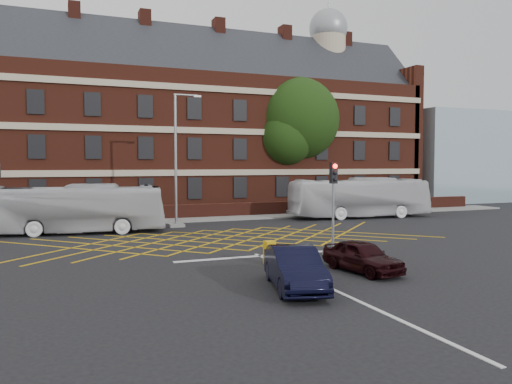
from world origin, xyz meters
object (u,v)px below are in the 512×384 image
object	(u,v)px
street_lamp	(177,181)
utility_cabinet	(270,253)
car_maroon	(362,256)
deciduous_tree	(297,125)
bus_right	(360,198)
traffic_light_near	(333,217)
bus_left	(74,209)
car_navy	(295,268)

from	to	relation	value
street_lamp	utility_cabinet	size ratio (longest dim) A/B	9.07
car_maroon	deciduous_tree	xyz separation A→B (m)	(9.57, 25.30, 7.18)
utility_cabinet	bus_right	bearing A→B (deg)	45.97
traffic_light_near	street_lamp	bearing A→B (deg)	108.36
traffic_light_near	utility_cabinet	size ratio (longest dim) A/B	4.36
bus_left	car_maroon	world-z (taller)	bus_left
traffic_light_near	bus_right	bearing A→B (deg)	52.72
car_maroon	bus_right	bearing A→B (deg)	49.07
car_maroon	traffic_light_near	world-z (taller)	traffic_light_near
bus_right	car_maroon	distance (m)	20.20
car_navy	deciduous_tree	bearing A→B (deg)	77.45
bus_left	bus_right	bearing A→B (deg)	-78.22
car_navy	deciduous_tree	world-z (taller)	deciduous_tree
bus_left	deciduous_tree	xyz separation A→B (m)	(19.72, 9.64, 6.30)
bus_right	car_navy	bearing A→B (deg)	146.96
deciduous_tree	utility_cabinet	size ratio (longest dim) A/B	12.47
bus_right	street_lamp	bearing A→B (deg)	96.85
traffic_light_near	utility_cabinet	distance (m)	3.80
deciduous_tree	street_lamp	world-z (taller)	deciduous_tree
car_maroon	traffic_light_near	distance (m)	3.73
bus_right	car_maroon	size ratio (longest dim) A/B	3.09
car_maroon	street_lamp	size ratio (longest dim) A/B	0.41
bus_right	deciduous_tree	xyz separation A→B (m)	(-1.40, 8.36, 6.23)
street_lamp	deciduous_tree	bearing A→B (deg)	33.46
bus_right	car_navy	xyz separation A→B (m)	(-14.58, -18.35, -0.86)
bus_left	street_lamp	size ratio (longest dim) A/B	1.21
traffic_light_near	street_lamp	distance (m)	13.86
car_maroon	traffic_light_near	xyz separation A→B (m)	(0.71, 3.48, 1.14)
bus_right	bus_left	bearing A→B (deg)	98.90
bus_left	utility_cabinet	world-z (taller)	bus_left
bus_left	street_lamp	xyz separation A→B (m)	(6.52, 0.92, 1.55)
car_maroon	street_lamp	xyz separation A→B (m)	(-3.64, 16.58, 2.43)
traffic_light_near	deciduous_tree	bearing A→B (deg)	67.92
traffic_light_near	street_lamp	size ratio (longest dim) A/B	0.48
bus_right	traffic_light_near	xyz separation A→B (m)	(-10.25, -13.46, 0.19)
bus_left	deciduous_tree	bearing A→B (deg)	-55.63
car_navy	car_maroon	size ratio (longest dim) A/B	1.17
bus_right	deciduous_tree	bearing A→B (deg)	14.91
car_maroon	utility_cabinet	bearing A→B (deg)	127.70
car_navy	street_lamp	bearing A→B (deg)	103.77
deciduous_tree	street_lamp	xyz separation A→B (m)	(-13.20, -8.72, -4.75)
bus_right	utility_cabinet	distance (m)	19.81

